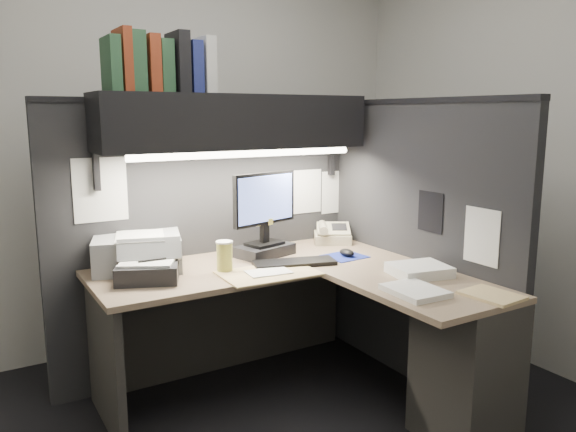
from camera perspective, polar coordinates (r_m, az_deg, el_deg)
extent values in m
cube|color=beige|center=(3.84, -11.90, 7.22)|extent=(3.50, 0.04, 2.70)
cube|color=beige|center=(3.69, 23.92, 6.44)|extent=(0.04, 3.00, 2.70)
cube|color=black|center=(3.40, -7.90, -2.41)|extent=(1.90, 0.06, 1.60)
cube|color=black|center=(3.30, 12.86, -2.96)|extent=(0.06, 1.50, 1.60)
cube|color=#7D654F|center=(3.12, -3.99, -5.09)|extent=(1.70, 0.68, 0.03)
cube|color=#7D654F|center=(2.83, 13.34, -6.97)|extent=(0.60, 0.85, 0.03)
cube|color=#2D2B28|center=(3.49, -6.19, -9.73)|extent=(1.61, 0.02, 0.70)
cube|color=#2D2B28|center=(2.99, -18.09, -13.72)|extent=(0.04, 0.61, 0.70)
cube|color=#2D2B28|center=(2.89, 17.72, -14.60)|extent=(0.38, 0.40, 0.70)
cube|color=black|center=(3.19, -5.34, 9.50)|extent=(1.55, 0.34, 0.30)
cylinder|color=white|center=(3.07, -4.15, 6.32)|extent=(1.32, 0.04, 0.04)
cube|color=black|center=(3.27, -2.40, -3.50)|extent=(0.36, 0.27, 0.06)
cube|color=black|center=(3.25, -2.41, -1.73)|extent=(0.05, 0.05, 0.11)
cube|color=black|center=(3.21, -2.39, 1.80)|extent=(0.44, 0.15, 0.30)
cube|color=#6F8AF4|center=(3.19, -2.23, 1.76)|extent=(0.40, 0.11, 0.26)
cube|color=black|center=(3.08, 0.64, -4.76)|extent=(0.47, 0.27, 0.02)
cube|color=navy|center=(3.27, 5.78, -4.10)|extent=(0.24, 0.22, 0.00)
ellipsoid|color=black|center=(3.26, 6.00, -3.71)|extent=(0.07, 0.11, 0.04)
cube|color=#B9B08E|center=(3.63, 4.53, -1.90)|extent=(0.32, 0.32, 0.09)
cylinder|color=#CBBB51|center=(2.95, -6.46, -4.21)|extent=(0.09, 0.09, 0.15)
cube|color=#95989A|center=(3.10, -15.03, -3.53)|extent=(0.54, 0.49, 0.18)
cube|color=black|center=(2.87, -14.06, -5.52)|extent=(0.37, 0.34, 0.09)
cube|color=tan|center=(2.91, -1.99, -5.83)|extent=(0.50, 0.34, 0.01)
cube|color=white|center=(2.96, 13.19, -5.37)|extent=(0.32, 0.29, 0.05)
cube|color=white|center=(2.66, 12.77, -7.42)|extent=(0.23, 0.28, 0.03)
cube|color=tan|center=(2.72, 19.99, -7.58)|extent=(0.21, 0.26, 0.01)
cube|color=#264C2F|center=(2.95, -17.55, 14.48)|extent=(0.05, 0.22, 0.26)
cube|color=maroon|center=(2.99, -16.45, 14.91)|extent=(0.05, 0.22, 0.31)
cube|color=#264C2F|center=(3.01, -15.39, 14.80)|extent=(0.07, 0.22, 0.29)
cube|color=maroon|center=(3.02, -13.83, 14.73)|extent=(0.06, 0.22, 0.28)
cube|color=#264C2F|center=(3.06, -12.68, 14.55)|extent=(0.07, 0.22, 0.26)
cube|color=black|center=(3.06, -11.12, 15.01)|extent=(0.06, 0.22, 0.31)
cube|color=navy|center=(3.09, -9.80, 14.61)|extent=(0.06, 0.22, 0.26)
cube|color=silver|center=(3.11, -8.55, 14.84)|extent=(0.06, 0.22, 0.29)
cube|color=white|center=(3.64, 1.97, 2.52)|extent=(0.21, 0.00, 0.28)
cube|color=white|center=(3.76, 4.79, 2.44)|extent=(0.21, 0.00, 0.28)
cube|color=white|center=(3.12, -18.52, 2.54)|extent=(0.28, 0.00, 0.34)
cube|color=black|center=(3.14, 14.27, 0.40)|extent=(0.00, 0.18, 0.22)
cube|color=white|center=(2.92, 19.07, -1.97)|extent=(0.00, 0.21, 0.28)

